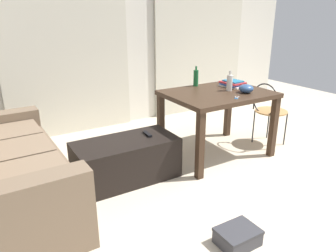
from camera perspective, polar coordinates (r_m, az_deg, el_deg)
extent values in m
plane|color=beige|center=(3.55, 11.07, -7.92)|extent=(8.40, 8.40, 0.00)
cube|color=silver|center=(4.95, -5.28, 15.31)|extent=(5.69, 0.10, 2.50)
cube|color=beige|center=(4.52, -17.48, 11.94)|extent=(1.71, 0.03, 2.16)
cube|color=beige|center=(5.47, 5.81, 13.95)|extent=(1.71, 0.03, 2.16)
cube|color=brown|center=(3.14, -26.37, -9.15)|extent=(0.93, 1.89, 0.44)
cube|color=brown|center=(2.26, -24.73, -11.22)|extent=(0.89, 0.22, 0.19)
cube|color=#7D664F|center=(3.48, -27.30, -1.56)|extent=(0.66, 0.48, 0.10)
cube|color=#7D664F|center=(3.03, -26.21, -4.43)|extent=(0.66, 0.48, 0.10)
cube|color=#7D664F|center=(2.58, -24.73, -8.30)|extent=(0.66, 0.48, 0.10)
cube|color=black|center=(3.27, -7.48, -6.05)|extent=(1.03, 0.51, 0.42)
cube|color=#382619|center=(3.70, 8.92, 5.68)|extent=(1.16, 0.89, 0.05)
cube|color=#382619|center=(3.21, 5.75, -3.60)|extent=(0.07, 0.07, 0.72)
cube|color=#382619|center=(3.91, 18.33, -0.23)|extent=(0.07, 0.07, 0.72)
cube|color=#382619|center=(3.83, -1.30, 0.39)|extent=(0.07, 0.07, 0.72)
cube|color=#382619|center=(4.43, 10.70, 2.76)|extent=(0.07, 0.07, 0.72)
cylinder|color=#B7844C|center=(4.25, 17.98, 2.54)|extent=(0.40, 0.40, 0.02)
cylinder|color=black|center=(4.34, 20.27, -0.49)|extent=(0.02, 0.02, 0.43)
cylinder|color=black|center=(4.50, 17.50, 0.55)|extent=(0.02, 0.02, 0.43)
cylinder|color=black|center=(4.13, 17.85, -1.22)|extent=(0.02, 0.02, 0.43)
cylinder|color=black|center=(4.30, 15.05, -0.10)|extent=(0.02, 0.02, 0.43)
torus|color=black|center=(4.09, 16.96, 4.58)|extent=(0.02, 0.40, 0.40)
cylinder|color=black|center=(4.01, 18.65, 2.85)|extent=(0.02, 0.02, 0.17)
cylinder|color=black|center=(4.23, 15.12, 4.04)|extent=(0.02, 0.02, 0.17)
cylinder|color=#195B2D|center=(3.94, 5.01, 8.52)|extent=(0.06, 0.06, 0.20)
cylinder|color=#195B2D|center=(3.91, 5.07, 10.27)|extent=(0.02, 0.02, 0.05)
cylinder|color=beige|center=(3.75, 10.96, 7.56)|extent=(0.07, 0.07, 0.18)
cylinder|color=beige|center=(3.73, 11.08, 9.29)|extent=(0.03, 0.03, 0.05)
ellipsoid|color=#2D4C7A|center=(3.70, 13.82, 6.53)|extent=(0.16, 0.16, 0.10)
cube|color=silver|center=(3.99, 11.42, 7.07)|extent=(0.26, 0.32, 0.02)
cube|color=#33519E|center=(3.98, 11.41, 7.34)|extent=(0.21, 0.23, 0.02)
cube|color=red|center=(3.99, 11.49, 7.65)|extent=(0.24, 0.28, 0.02)
cube|color=#1E668C|center=(3.98, 11.57, 7.89)|extent=(0.19, 0.23, 0.02)
cube|color=#9EA0A5|center=(3.48, 12.03, 5.06)|extent=(0.05, 0.07, 0.00)
torus|color=#3372B2|center=(3.43, 12.18, 4.83)|extent=(0.03, 0.03, 0.00)
cube|color=#9EA0A5|center=(3.48, 12.36, 5.03)|extent=(0.07, 0.04, 0.00)
torus|color=#3372B2|center=(3.43, 12.01, 4.85)|extent=(0.03, 0.03, 0.00)
cube|color=black|center=(3.31, -3.71, -1.42)|extent=(0.05, 0.16, 0.02)
cube|color=#38383D|center=(2.55, 12.32, -18.99)|extent=(0.29, 0.23, 0.10)
cube|color=#313135|center=(2.51, 12.43, -17.86)|extent=(0.30, 0.24, 0.02)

